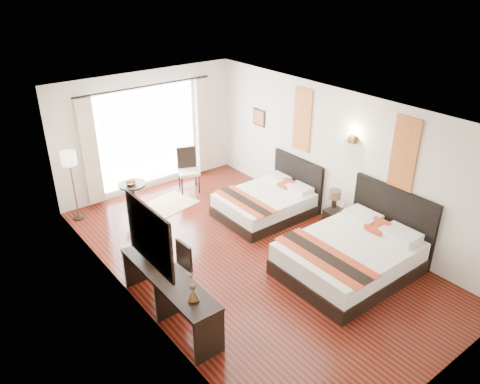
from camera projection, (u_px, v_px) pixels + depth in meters
floor at (248, 255)px, 8.77m from camera, size 4.50×7.50×0.01m
ceiling at (250, 111)px, 7.52m from camera, size 4.50×7.50×0.02m
wall_headboard at (336, 158)px, 9.37m from camera, size 0.01×7.50×2.80m
wall_desk at (131, 229)px, 6.91m from camera, size 0.01×7.50×2.80m
wall_window at (148, 132)px, 10.80m from camera, size 4.50×0.01×2.80m
wall_entry at (448, 298)px, 5.49m from camera, size 4.50×0.01×2.80m
window_glass at (148, 136)px, 10.83m from camera, size 2.40×0.02×2.20m
sheer_curtain at (149, 137)px, 10.79m from camera, size 2.30×0.02×2.10m
drape_left at (90, 152)px, 9.97m from camera, size 0.35×0.14×2.35m
drape_right at (203, 126)px, 11.56m from camera, size 0.35×0.14×2.35m
art_panel_near at (404, 155)px, 8.06m from camera, size 0.03×0.50×1.35m
art_panel_far at (302, 120)px, 9.82m from camera, size 0.03×0.50×1.35m
wall_sconce at (353, 140)px, 8.83m from camera, size 0.10×0.14×0.14m
mirror_frame at (149, 235)px, 6.46m from camera, size 0.04×1.25×0.95m
mirror_glass at (151, 235)px, 6.48m from camera, size 0.01×1.12×0.82m
bed_near at (353, 254)px, 8.19m from camera, size 2.33×1.81×1.31m
bed_far at (268, 202)px, 10.07m from camera, size 1.95×1.52×1.09m
nightstand at (336, 221)px, 9.46m from camera, size 0.38×0.47×0.45m
table_lamp at (335, 196)px, 9.30m from camera, size 0.24×0.24×0.38m
vase at (342, 208)px, 9.22m from camera, size 0.17×0.17×0.15m
console_desk at (169, 296)px, 7.11m from camera, size 0.50×2.20×0.76m
television at (150, 248)px, 7.25m from camera, size 0.20×0.72×0.41m
bronze_figurine at (193, 294)px, 6.38m from camera, size 0.18×0.18×0.24m
desk_chair at (177, 280)px, 7.63m from camera, size 0.45×0.45×0.92m
floor_lamp at (69, 163)px, 9.44m from camera, size 0.31×0.31×1.52m
side_table at (134, 198)px, 10.15m from camera, size 0.58×0.58×0.67m
fruit_bowl at (131, 183)px, 9.94m from camera, size 0.27×0.27×0.06m
window_chair at (189, 178)px, 11.11m from camera, size 0.62×0.62×1.03m
jute_rug at (166, 206)px, 10.52m from camera, size 1.44×1.12×0.01m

